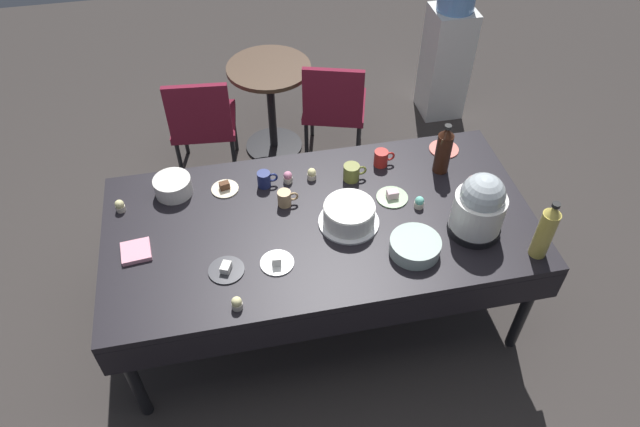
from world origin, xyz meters
name	(u,v)px	position (x,y,z in m)	size (l,w,h in m)	color
ground	(320,306)	(0.00, 0.00, 0.00)	(9.00, 9.00, 0.00)	#383330
potluck_table	(320,228)	(0.00, 0.00, 0.69)	(2.20, 1.10, 0.75)	black
frosted_layer_cake	(349,215)	(0.14, -0.05, 0.81)	(0.31, 0.31, 0.12)	silver
slow_cooker	(479,207)	(0.74, -0.22, 0.92)	(0.26, 0.26, 0.35)	black
glass_salad_bowl	(415,246)	(0.41, -0.30, 0.79)	(0.25, 0.25, 0.08)	#B2C6BC
ceramic_snack_bowl	(173,186)	(-0.73, 0.36, 0.80)	(0.20, 0.20, 0.10)	silver
dessert_plate_coral	(444,148)	(0.82, 0.42, 0.76)	(0.17, 0.17, 0.05)	#E07266
dessert_plate_sage	(392,196)	(0.41, 0.09, 0.76)	(0.17, 0.17, 0.05)	#8CA87F
dessert_plate_white	(277,261)	(-0.26, -0.24, 0.76)	(0.16, 0.16, 0.06)	white
dessert_plate_charcoal	(226,269)	(-0.50, -0.24, 0.76)	(0.17, 0.17, 0.04)	#2D2D33
dessert_plate_cream	(225,188)	(-0.46, 0.33, 0.76)	(0.15, 0.15, 0.05)	beige
cupcake_cocoa	(312,174)	(0.02, 0.32, 0.78)	(0.05, 0.05, 0.07)	beige
cupcake_lemon	(288,177)	(-0.11, 0.33, 0.78)	(0.05, 0.05, 0.07)	beige
cupcake_berry	(419,202)	(0.53, -0.01, 0.78)	(0.05, 0.05, 0.07)	beige
cupcake_rose	(237,303)	(-0.47, -0.46, 0.78)	(0.05, 0.05, 0.07)	beige
cupcake_mint	(120,206)	(-1.00, 0.28, 0.78)	(0.05, 0.05, 0.07)	beige
soda_bottle_ginger_ale	(546,231)	(0.99, -0.43, 0.91)	(0.08, 0.08, 0.34)	gold
soda_bottle_cola	(444,150)	(0.74, 0.25, 0.89)	(0.09, 0.09, 0.31)	#33190F
coffee_mug_navy	(265,179)	(-0.24, 0.32, 0.80)	(0.11, 0.07, 0.09)	navy
coffee_mug_olive	(352,172)	(0.23, 0.28, 0.80)	(0.13, 0.09, 0.09)	olive
coffee_mug_red	(382,158)	(0.43, 0.36, 0.80)	(0.12, 0.08, 0.09)	#B2231E
coffee_mug_tan	(285,198)	(-0.16, 0.15, 0.79)	(0.11, 0.07, 0.09)	tan
paper_napkin_stack	(136,251)	(-0.92, -0.04, 0.76)	(0.14, 0.14, 0.02)	pink
maroon_chair_left	(202,120)	(-0.56, 1.35, 0.49)	(0.48, 0.48, 0.85)	maroon
maroon_chair_right	(334,104)	(0.38, 1.35, 0.49)	(0.55, 0.55, 0.85)	maroon
round_cafe_table	(270,93)	(-0.05, 1.57, 0.50)	(0.60, 0.60, 0.72)	#473323
water_cooler	(448,47)	(1.38, 1.78, 0.59)	(0.32, 0.32, 1.24)	silver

